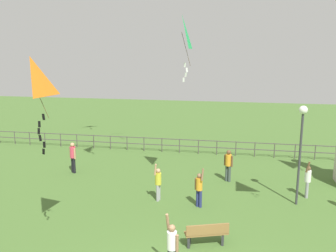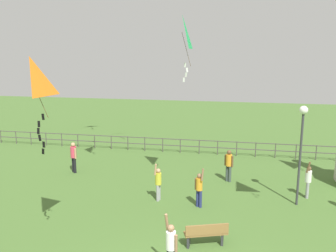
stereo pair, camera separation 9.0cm
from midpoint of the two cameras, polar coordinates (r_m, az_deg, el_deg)
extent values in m
cylinder|color=#38383D|center=(16.49, 20.35, -5.13)|extent=(0.10, 0.10, 4.07)
sphere|color=white|center=(16.03, 20.90, 2.38)|extent=(0.36, 0.36, 0.36)
cube|color=olive|center=(13.03, 6.22, -16.54)|extent=(1.55, 0.88, 0.06)
cube|color=olive|center=(12.77, 6.45, -16.04)|extent=(1.43, 0.56, 0.36)
cube|color=#333338|center=(13.01, 3.51, -17.66)|extent=(0.08, 0.36, 0.45)
cube|color=#333338|center=(13.28, 8.82, -17.13)|extent=(0.08, 0.36, 0.45)
cylinder|color=#3F4C47|center=(18.95, 9.93, -7.51)|extent=(0.15, 0.15, 0.85)
cylinder|color=#3F4C47|center=(19.03, 9.49, -7.41)|extent=(0.15, 0.15, 0.85)
cylinder|color=orange|center=(18.76, 9.79, -5.36)|extent=(0.31, 0.31, 0.60)
sphere|color=brown|center=(18.65, 9.83, -4.15)|extent=(0.23, 0.23, 0.23)
cylinder|color=brown|center=(18.68, 10.33, -5.58)|extent=(0.09, 0.09, 0.57)
cylinder|color=brown|center=(18.88, 9.24, -5.36)|extent=(0.09, 0.09, 0.57)
cylinder|color=navy|center=(15.84, 5.33, -11.46)|extent=(0.13, 0.13, 0.77)
cylinder|color=navy|center=(15.92, 4.88, -11.33)|extent=(0.13, 0.13, 0.77)
cylinder|color=orange|center=(15.63, 5.15, -9.18)|extent=(0.28, 0.28, 0.54)
sphere|color=#8C6647|center=(15.50, 5.17, -7.89)|extent=(0.21, 0.21, 0.21)
cylinder|color=#8C6647|center=(15.33, 5.66, -7.70)|extent=(0.16, 0.19, 0.52)
cylinder|color=#8C6647|center=(15.74, 4.58, -9.15)|extent=(0.08, 0.08, 0.52)
cylinder|color=black|center=(20.79, -14.68, -5.95)|extent=(0.15, 0.15, 0.87)
cylinder|color=black|center=(20.65, -14.46, -6.06)|extent=(0.15, 0.15, 0.87)
cylinder|color=#D83F59|center=(20.51, -14.68, -4.03)|extent=(0.32, 0.32, 0.62)
sphere|color=tan|center=(20.40, -14.74, -2.88)|extent=(0.23, 0.23, 0.23)
cylinder|color=tan|center=(20.70, -14.95, -4.00)|extent=(0.10, 0.10, 0.58)
cylinder|color=tan|center=(20.34, -14.39, -4.25)|extent=(0.10, 0.10, 0.58)
cylinder|color=white|center=(11.21, 0.71, -17.70)|extent=(0.30, 0.30, 0.57)
sphere|color=#8C6647|center=(11.03, 0.71, -15.92)|extent=(0.22, 0.22, 0.22)
cylinder|color=#8C6647|center=(11.12, 0.05, -15.02)|extent=(0.16, 0.19, 0.55)
cylinder|color=#8C6647|center=(11.13, 1.54, -18.17)|extent=(0.09, 0.09, 0.54)
cylinder|color=#99999E|center=(17.88, 21.40, -9.50)|extent=(0.13, 0.13, 0.77)
cylinder|color=#99999E|center=(18.02, 21.37, -9.33)|extent=(0.13, 0.13, 0.77)
cylinder|color=white|center=(17.73, 21.54, -7.44)|extent=(0.28, 0.28, 0.54)
sphere|color=brown|center=(17.62, 21.63, -6.29)|extent=(0.21, 0.21, 0.21)
cylinder|color=brown|center=(17.41, 21.54, -6.13)|extent=(0.20, 0.11, 0.52)
cylinder|color=brown|center=(17.92, 21.50, -7.35)|extent=(0.08, 0.08, 0.51)
cylinder|color=#99999E|center=(16.41, -1.49, -10.59)|extent=(0.13, 0.13, 0.76)
cylinder|color=#99999E|center=(16.53, -1.26, -10.41)|extent=(0.13, 0.13, 0.76)
cylinder|color=gold|center=(16.23, -1.39, -8.37)|extent=(0.28, 0.28, 0.54)
sphere|color=tan|center=(16.11, -1.39, -7.13)|extent=(0.20, 0.20, 0.20)
cylinder|color=tan|center=(15.94, -1.84, -6.94)|extent=(0.15, 0.11, 0.52)
cylinder|color=tan|center=(16.40, -1.10, -8.28)|extent=(0.08, 0.08, 0.51)
pyramid|color=#1EB759|center=(16.46, 2.39, 14.67)|extent=(0.44, 1.09, 1.49)
cylinder|color=#4C381E|center=(16.41, 3.09, 12.07)|extent=(0.43, 0.02, 1.49)
cube|color=white|center=(16.41, 2.90, 9.65)|extent=(0.09, 0.04, 0.20)
cube|color=white|center=(16.45, 3.21, 8.88)|extent=(0.11, 0.03, 0.21)
cube|color=white|center=(16.44, 3.04, 8.12)|extent=(0.11, 0.04, 0.21)
cube|color=white|center=(16.43, 2.69, 7.35)|extent=(0.09, 0.03, 0.20)
pyramid|color=orange|center=(11.76, -20.78, 7.16)|extent=(0.70, 0.97, 1.20)
cylinder|color=#4C381E|center=(11.63, -19.53, 4.24)|extent=(0.56, 0.10, 1.20)
cube|color=black|center=(11.71, -19.02, 1.39)|extent=(0.09, 0.02, 0.20)
cube|color=black|center=(11.76, -19.62, 0.29)|extent=(0.09, 0.03, 0.20)
cube|color=black|center=(11.81, -19.70, -0.76)|extent=(0.08, 0.03, 0.20)
cube|color=black|center=(11.85, -19.50, -1.79)|extent=(0.11, 0.02, 0.21)
cube|color=black|center=(11.89, -18.93, -2.80)|extent=(0.08, 0.02, 0.20)
cube|color=black|center=(11.95, -19.02, -3.83)|extent=(0.12, 0.05, 0.21)
cylinder|color=#4C4742|center=(29.16, -24.96, -1.55)|extent=(0.06, 0.06, 0.95)
cylinder|color=#4C4742|center=(28.44, -22.91, -1.69)|extent=(0.06, 0.06, 0.95)
cylinder|color=#4C4742|center=(27.80, -20.87, -1.83)|extent=(0.06, 0.06, 0.95)
cylinder|color=#4C4742|center=(27.18, -18.71, -1.97)|extent=(0.06, 0.06, 0.95)
cylinder|color=#4C4742|center=(26.60, -16.43, -2.12)|extent=(0.06, 0.06, 0.95)
cylinder|color=#4C4742|center=(26.06, -14.02, -2.27)|extent=(0.06, 0.06, 0.95)
cylinder|color=#4C4742|center=(25.55, -11.47, -2.42)|extent=(0.06, 0.06, 0.95)
cylinder|color=#4C4742|center=(25.11, -8.89, -2.58)|extent=(0.06, 0.06, 0.95)
cylinder|color=#4C4742|center=(24.73, -6.28, -2.73)|extent=(0.06, 0.06, 0.95)
cylinder|color=#4C4742|center=(24.41, -3.60, -2.87)|extent=(0.06, 0.06, 0.95)
cylinder|color=#4C4742|center=(24.13, -0.74, -3.02)|extent=(0.06, 0.06, 0.95)
cylinder|color=#4C4742|center=(23.92, 2.07, -3.16)|extent=(0.06, 0.06, 0.95)
cylinder|color=#4C4742|center=(23.75, 5.09, -3.31)|extent=(0.06, 0.06, 0.95)
cylinder|color=#4C4742|center=(23.66, 8.00, -3.43)|extent=(0.06, 0.06, 0.95)
cylinder|color=#4C4742|center=(23.63, 10.96, -3.55)|extent=(0.06, 0.06, 0.95)
cylinder|color=#4C4742|center=(23.67, 13.86, -3.66)|extent=(0.06, 0.06, 0.95)
cylinder|color=#4C4742|center=(23.76, 16.79, -3.77)|extent=(0.06, 0.06, 0.95)
cylinder|color=#4C4742|center=(23.92, 19.77, -3.86)|extent=(0.06, 0.06, 0.95)
cylinder|color=#4C4742|center=(24.13, 22.57, -3.94)|extent=(0.06, 0.06, 0.95)
cube|color=#4C4742|center=(23.57, 7.28, -2.38)|extent=(36.00, 0.05, 0.05)
cube|color=#4C4742|center=(23.68, 7.25, -3.40)|extent=(36.00, 0.05, 0.05)
camera|label=1|loc=(0.05, -89.83, 0.04)|focal=38.37mm
camera|label=2|loc=(0.05, 90.17, -0.04)|focal=38.37mm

